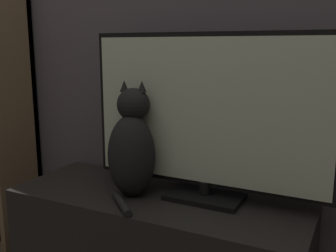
% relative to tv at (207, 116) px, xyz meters
% --- Properties ---
extents(tv_stand, '(1.20, 0.45, 0.46)m').
position_rel_tv_xyz_m(tv_stand, '(-0.18, -0.06, -0.56)').
color(tv_stand, black).
rests_on(tv_stand, ground_plane).
extents(tv, '(0.96, 0.18, 0.64)m').
position_rel_tv_xyz_m(tv, '(0.00, 0.00, 0.00)').
color(tv, black).
rests_on(tv, tv_stand).
extents(cat, '(0.22, 0.31, 0.46)m').
position_rel_tv_xyz_m(cat, '(-0.28, -0.09, -0.13)').
color(cat, black).
rests_on(cat, tv_stand).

